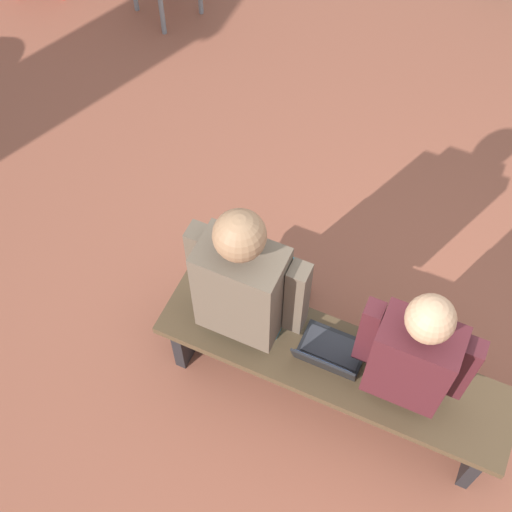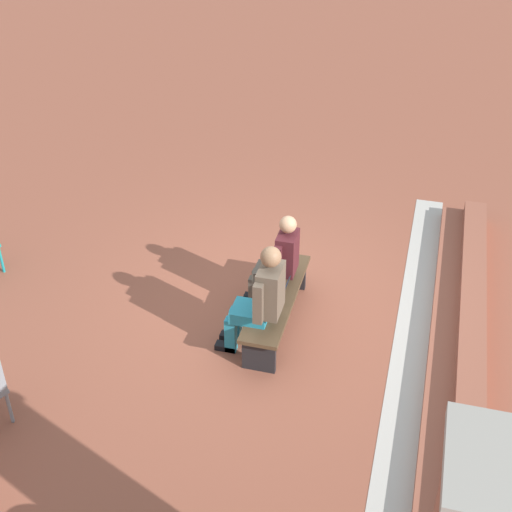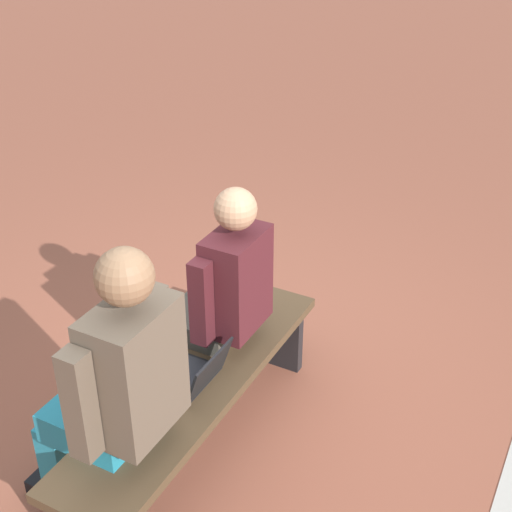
% 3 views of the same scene
% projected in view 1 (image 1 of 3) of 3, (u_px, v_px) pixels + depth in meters
% --- Properties ---
extents(ground_plane, '(60.00, 60.00, 0.00)m').
position_uv_depth(ground_plane, '(406.00, 397.00, 3.87)').
color(ground_plane, brown).
extents(bench, '(1.80, 0.44, 0.45)m').
position_uv_depth(bench, '(333.00, 367.00, 3.58)').
color(bench, '#4C3823').
rests_on(bench, ground).
extents(person_student, '(0.52, 0.66, 1.32)m').
position_uv_depth(person_student, '(414.00, 352.00, 3.25)').
color(person_student, '#4C473D').
rests_on(person_student, ground).
extents(person_adult, '(0.58, 0.74, 1.41)m').
position_uv_depth(person_adult, '(252.00, 283.00, 3.40)').
color(person_adult, teal).
rests_on(person_adult, ground).
extents(laptop, '(0.32, 0.29, 0.21)m').
position_uv_depth(laptop, '(329.00, 355.00, 3.46)').
color(laptop, black).
rests_on(laptop, bench).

